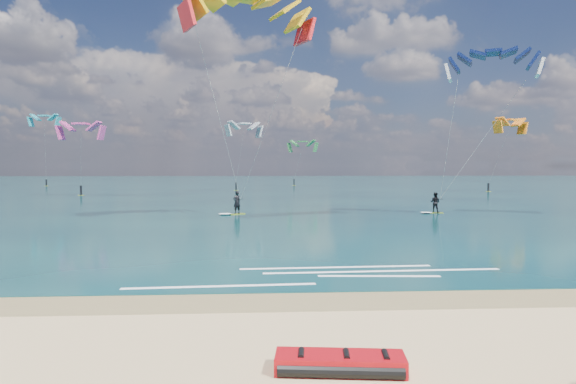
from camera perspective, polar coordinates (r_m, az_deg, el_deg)
name	(u,v)px	position (r m, az deg, el deg)	size (l,w,h in m)	color
ground	(272,207)	(53.15, -1.84, -1.70)	(320.00, 320.00, 0.00)	tan
wet_sand_strip	(305,301)	(16.58, 1.85, -12.01)	(320.00, 2.40, 0.01)	olive
sea	(264,185)	(117.04, -2.73, 0.82)	(320.00, 200.00, 0.04)	#092A32
packed_kite_left	(340,372)	(11.34, 5.78, -19.24)	(2.90, 1.18, 0.43)	#B20910
kitesurfer_main	(243,97)	(41.66, -5.03, 10.47)	(10.04, 10.38, 18.74)	#B5D619
kitesurfer_far	(465,123)	(46.62, 19.10, 7.27)	(9.75, 6.98, 15.02)	#B7DD21
shoreline_foam	(335,274)	(20.42, 5.20, -9.05)	(14.63, 3.67, 0.01)	white
distant_kites	(223,157)	(90.89, -7.26, 3.85)	(88.96, 38.33, 14.46)	#2C7B39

